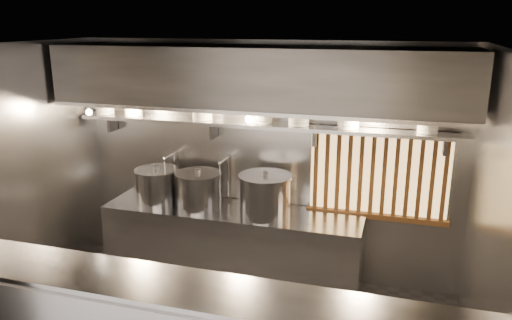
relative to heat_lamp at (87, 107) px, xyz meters
The scene contains 22 objects.
ceiling 2.21m from the heat_lamp, 24.14° to the right, with size 4.50×4.50×0.00m, color black.
wall_back 2.11m from the heat_lamp, 18.89° to the left, with size 4.50×4.50×0.00m, color gray.
wall_left 1.14m from the heat_lamp, 112.49° to the right, with size 3.00×3.00×0.00m, color gray.
wall_right 4.29m from the heat_lamp, 11.59° to the right, with size 3.00×3.00×0.00m, color gray.
cooking_bench 2.29m from the heat_lamp, ahead, with size 3.00×0.70×0.90m, color gray.
bowl_shelf 1.96m from the heat_lamp, 13.90° to the left, with size 4.40×0.34×0.04m, color gray.
exhaust_hood 1.95m from the heat_lamp, ahead, with size 4.40×0.81×0.65m.
wood_screen 3.33m from the heat_lamp, 10.68° to the left, with size 1.56×0.09×1.04m.
faucet_left 1.18m from the heat_lamp, 34.60° to the left, with size 0.04×0.30×0.50m.
faucet_right 1.71m from the heat_lamp, 19.61° to the left, with size 0.04×0.30×0.50m.
heat_lamp is the anchor object (origin of this frame).
pendant_bulb 1.83m from the heat_lamp, 11.00° to the left, with size 0.09×0.09×0.19m.
stock_pot_left 1.56m from the heat_lamp, 11.34° to the left, with size 0.55×0.55×0.47m.
stock_pot_mid 1.20m from the heat_lamp, 22.39° to the left, with size 0.63×0.63×0.45m.
stock_pot_right 2.23m from the heat_lamp, ahead, with size 0.78×0.78×0.51m.
bowl_stack_0 0.49m from the heat_lamp, 100.25° to the left, with size 0.23×0.23×0.09m.
bowl_stack_1 0.57m from the heat_lamp, 57.11° to the left, with size 0.23×0.23×0.09m.
bowl_stack_2 1.29m from the heat_lamp, 21.47° to the left, with size 0.24×0.24×0.13m.
bowl_stack_3 1.98m from the heat_lamp, 13.72° to the left, with size 0.22×0.22×0.13m.
bowl_stack_4 2.37m from the heat_lamp, 11.43° to the left, with size 0.24×0.24×0.17m.
bowl_stack_5 2.90m from the heat_lamp, ahead, with size 0.24×0.24×0.13m.
bowl_stack_6 3.69m from the heat_lamp, ahead, with size 0.22×0.22×0.09m.
Camera 1 is at (1.50, -3.93, 3.02)m, focal length 35.00 mm.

